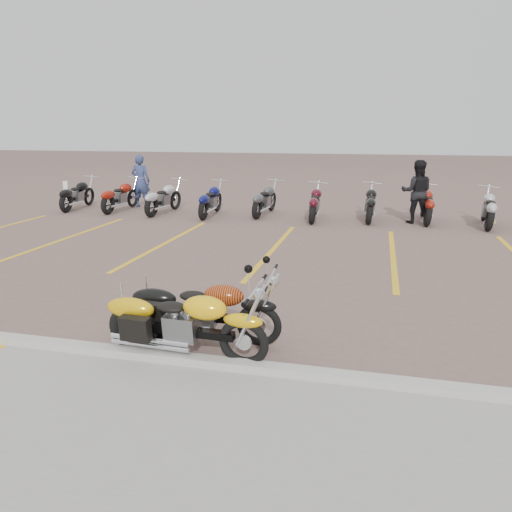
{
  "coord_description": "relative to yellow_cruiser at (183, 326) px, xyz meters",
  "views": [
    {
      "loc": [
        2.29,
        -7.08,
        2.73
      ],
      "look_at": [
        0.45,
        0.43,
        0.75
      ],
      "focal_mm": 35.0,
      "sensor_mm": 36.0,
      "label": 1
    }
  ],
  "objects": [
    {
      "name": "parking_stripes",
      "position": [
        -0.1,
        5.84,
        -0.42
      ],
      "size": [
        38.0,
        5.5,
        0.01
      ],
      "primitive_type": null,
      "color": "gold",
      "rests_on": "ground"
    },
    {
      "name": "person_b",
      "position": [
        3.3,
        10.12,
        0.5
      ],
      "size": [
        0.91,
        0.71,
        1.85
      ],
      "primitive_type": "imported",
      "rotation": [
        0.0,
        0.0,
        3.13
      ],
      "color": "black",
      "rests_on": "ground"
    },
    {
      "name": "bg_bike_row",
      "position": [
        0.29,
        10.09,
        0.13
      ],
      "size": [
        17.18,
        2.01,
        1.1
      ],
      "color": "black",
      "rests_on": "ground"
    },
    {
      "name": "person_a",
      "position": [
        -6.02,
        11.07,
        0.5
      ],
      "size": [
        0.69,
        0.47,
        1.85
      ],
      "primitive_type": "imported",
      "rotation": [
        0.0,
        0.0,
        3.18
      ],
      "color": "navy",
      "rests_on": "ground"
    },
    {
      "name": "bollard",
      "position": [
        -8.13,
        9.73,
        0.08
      ],
      "size": [
        0.19,
        0.19,
        1.0
      ],
      "primitive_type": "cube",
      "rotation": [
        0.0,
        0.0,
        0.31
      ],
      "color": "white",
      "rests_on": "ground"
    },
    {
      "name": "ground",
      "position": [
        -0.1,
        1.84,
        -0.42
      ],
      "size": [
        100.0,
        100.0,
        0.0
      ],
      "primitive_type": "plane",
      "color": "#745753",
      "rests_on": "ground"
    },
    {
      "name": "curb",
      "position": [
        -0.1,
        -0.16,
        -0.36
      ],
      "size": [
        60.0,
        0.18,
        0.12
      ],
      "primitive_type": "cube",
      "color": "#ADAAA3",
      "rests_on": "ground"
    },
    {
      "name": "yellow_cruiser",
      "position": [
        0.0,
        0.0,
        0.0
      ],
      "size": [
        2.08,
        0.33,
        0.85
      ],
      "rotation": [
        0.09,
        0.0,
        -0.05
      ],
      "color": "black",
      "rests_on": "ground"
    },
    {
      "name": "flame_cruiser",
      "position": [
        0.07,
        0.52,
        -0.01
      ],
      "size": [
        2.01,
        0.3,
        0.83
      ],
      "rotation": [
        0.11,
        0.0,
        0.03
      ],
      "color": "black",
      "rests_on": "ground"
    }
  ]
}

